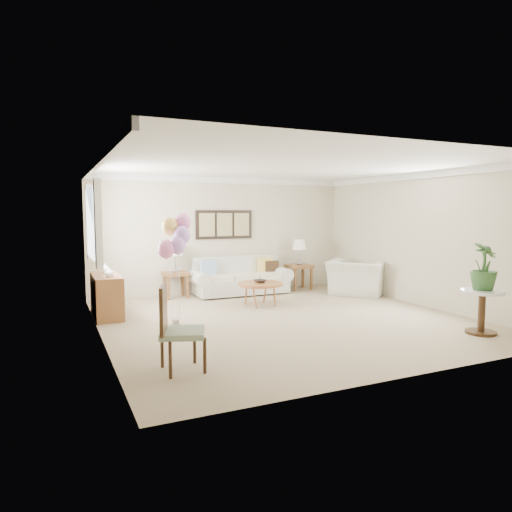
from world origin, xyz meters
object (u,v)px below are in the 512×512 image
(coffee_table, at_px, (260,285))
(balloon_cluster, at_px, (176,236))
(sofa, at_px, (240,279))
(armchair, at_px, (357,278))
(accent_chair, at_px, (176,326))

(coffee_table, height_order, balloon_cluster, balloon_cluster)
(sofa, relative_size, balloon_cluster, 1.24)
(sofa, height_order, coffee_table, sofa)
(armchair, distance_m, balloon_cluster, 4.58)
(sofa, xyz_separation_m, accent_chair, (-2.58, -4.33, 0.20))
(armchair, height_order, accent_chair, accent_chair)
(coffee_table, distance_m, accent_chair, 3.86)
(sofa, height_order, accent_chair, accent_chair)
(sofa, height_order, armchair, sofa)
(armchair, bearing_deg, balloon_cluster, 63.38)
(accent_chair, bearing_deg, coffee_table, 50.64)
(coffee_table, bearing_deg, balloon_cluster, -156.74)
(armchair, bearing_deg, sofa, 24.08)
(coffee_table, distance_m, armchair, 2.47)
(armchair, bearing_deg, coffee_table, 54.89)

